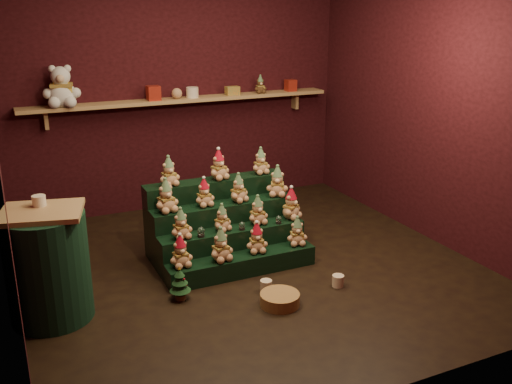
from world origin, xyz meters
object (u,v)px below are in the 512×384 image
mug_left (266,286)px  snow_globe_a (201,232)px  snow_globe_b (242,226)px  wicker_basket (280,299)px  mini_christmas_tree (180,283)px  snow_globe_c (279,220)px  brown_bear (260,84)px  mug_right (338,281)px  side_table (48,266)px  riser_tier_front (242,265)px  white_bear (61,81)px

mug_left → snow_globe_a: bearing=124.3°
snow_globe_b → wicker_basket: (-0.02, -0.81, -0.35)m
snow_globe_a → mini_christmas_tree: bearing=-130.9°
snow_globe_c → mug_left: snow_globe_c is taller
snow_globe_c → wicker_basket: 0.97m
snow_globe_a → snow_globe_b: size_ratio=1.18×
mini_christmas_tree → brown_bear: brown_bear is taller
snow_globe_c → mug_right: bearing=-74.1°
side_table → mug_left: size_ratio=8.77×
riser_tier_front → mug_right: (0.66, -0.57, -0.04)m
brown_bear → mini_christmas_tree: bearing=-124.8°
snow_globe_b → side_table: size_ratio=0.09×
riser_tier_front → mug_right: 0.88m
snow_globe_a → mug_right: 1.28m
snow_globe_a → snow_globe_b: (0.40, 0.00, -0.01)m
snow_globe_c → side_table: 2.11m
mug_right → wicker_basket: 0.61m
mini_christmas_tree → wicker_basket: mini_christmas_tree is taller
mini_christmas_tree → mug_left: size_ratio=2.95×
riser_tier_front → brown_bear: bearing=60.5°
mug_right → brown_bear: brown_bear is taller
snow_globe_a → side_table: size_ratio=0.10×
riser_tier_front → mini_christmas_tree: 0.69m
wicker_basket → mug_right: bearing=7.3°
wicker_basket → mug_left: bearing=89.9°
riser_tier_front → mug_right: bearing=-41.1°
mini_christmas_tree → riser_tier_front: bearing=18.4°
snow_globe_c → snow_globe_b: bearing=-180.0°
snow_globe_b → side_table: 1.73m
riser_tier_front → side_table: (-1.65, -0.07, 0.35)m
mug_left → mug_right: bearing=-16.5°
mug_right → snow_globe_c: bearing=105.9°
mug_left → brown_bear: (1.04, 2.32, 1.37)m
wicker_basket → white_bear: 3.25m
snow_globe_c → side_table: bearing=-173.6°
snow_globe_b → white_bear: white_bear is taller
riser_tier_front → mug_left: bearing=-82.7°
snow_globe_c → side_table: side_table is taller
side_table → wicker_basket: bearing=-4.8°
mug_left → white_bear: size_ratio=0.19×
snow_globe_c → mug_left: bearing=-125.7°
snow_globe_b → wicker_basket: size_ratio=0.24×
side_table → snow_globe_b: bearing=21.8°
riser_tier_front → snow_globe_c: (0.45, 0.16, 0.31)m
side_table → brown_bear: (2.73, 2.00, 0.98)m
snow_globe_b → white_bear: bearing=125.6°
side_table → mug_right: size_ratio=8.68×
mug_right → white_bear: size_ratio=0.19×
brown_bear → side_table: bearing=-139.5°
white_bear → mug_right: bearing=-43.3°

